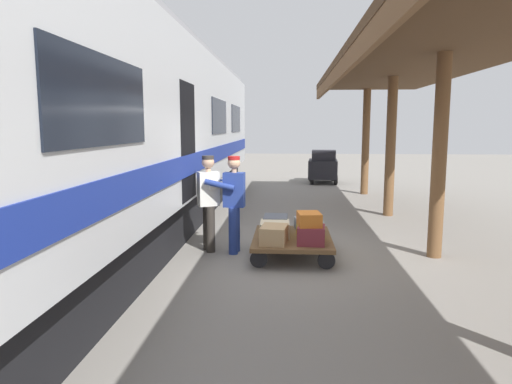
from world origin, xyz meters
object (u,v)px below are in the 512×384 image
suitcase_cream_canvas (275,229)px  porter_by_door (210,200)px  train_car (103,135)px  suitcase_yellow_case (310,230)px  suitcase_slate_roller (276,223)px  suitcase_tan_vintage (274,235)px  baggage_tug (323,167)px  luggage_cart (292,239)px  suitcase_burgundy_valise (311,235)px  suitcase_gray_aluminum (309,225)px  suitcase_orange_carryall (309,219)px  porter_in_overalls (233,201)px

suitcase_cream_canvas → porter_by_door: bearing=-12.6°
train_car → suitcase_yellow_case: 3.93m
suitcase_slate_roller → suitcase_tan_vintage: (0.00, 0.95, 0.01)m
suitcase_cream_canvas → suitcase_yellow_case: suitcase_cream_canvas is taller
suitcase_yellow_case → baggage_tug: baggage_tug is taller
luggage_cart → suitcase_yellow_case: bearing=180.0°
suitcase_tan_vintage → suitcase_yellow_case: bearing=-141.3°
suitcase_burgundy_valise → suitcase_gray_aluminum: size_ratio=0.72×
train_car → suitcase_burgundy_valise: train_car is taller
train_car → suitcase_yellow_case: size_ratio=40.26×
suitcase_slate_roller → suitcase_orange_carryall: suitcase_orange_carryall is taller
suitcase_cream_canvas → suitcase_tan_vintage: (0.00, 0.48, 0.02)m
suitcase_gray_aluminum → baggage_tug: size_ratio=0.36×
porter_in_overalls → porter_by_door: same height
suitcase_slate_roller → porter_by_door: (1.17, 0.22, 0.45)m
suitcase_gray_aluminum → porter_in_overalls: 1.45m
suitcase_slate_roller → baggage_tug: (-1.58, -10.03, 0.15)m
suitcase_tan_vintage → suitcase_orange_carryall: suitcase_orange_carryall is taller
porter_by_door → baggage_tug: 10.62m
train_car → porter_in_overalls: size_ratio=12.18×
baggage_tug → suitcase_yellow_case: bearing=84.7°
train_car → luggage_cart: bearing=177.7°
suitcase_slate_roller → suitcase_tan_vintage: bearing=90.0°
porter_in_overalls → suitcase_burgundy_valise: bearing=154.3°
porter_by_door → suitcase_tan_vintage: bearing=147.7°
luggage_cart → suitcase_tan_vintage: suitcase_tan_vintage is taller
suitcase_yellow_case → train_car: bearing=-2.1°
suitcase_burgundy_valise → suitcase_gray_aluminum: (0.00, -0.95, -0.04)m
porter_by_door → suitcase_burgundy_valise: bearing=157.3°
suitcase_yellow_case → suitcase_orange_carryall: (0.03, 0.44, 0.28)m
suitcase_tan_vintage → porter_in_overalls: size_ratio=0.32×
suitcase_cream_canvas → suitcase_gray_aluminum: size_ratio=0.83×
suitcase_gray_aluminum → suitcase_orange_carryall: (0.03, 0.92, 0.29)m
suitcase_cream_canvas → suitcase_burgundy_valise: bearing=141.3°
porter_by_door → baggage_tug: bearing=-105.0°
luggage_cart → suitcase_slate_roller: suitcase_slate_roller is taller
suitcase_burgundy_valise → suitcase_yellow_case: bearing=-90.0°
suitcase_gray_aluminum → baggage_tug: 10.08m
suitcase_burgundy_valise → suitcase_yellow_case: 0.48m
suitcase_tan_vintage → porter_in_overalls: porter_in_overalls is taller
suitcase_cream_canvas → porter_in_overalls: porter_in_overalls is taller
suitcase_cream_canvas → suitcase_slate_roller: (0.00, -0.48, 0.01)m
train_car → suitcase_burgundy_valise: 3.97m
suitcase_burgundy_valise → train_car: bearing=-9.6°
train_car → suitcase_orange_carryall: bearing=170.9°
train_car → porter_by_door: bearing=-175.9°
suitcase_orange_carryall → baggage_tug: 11.00m
train_car → suitcase_yellow_case: bearing=177.9°
luggage_cart → suitcase_tan_vintage: 0.59m
luggage_cart → train_car: bearing=-2.3°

